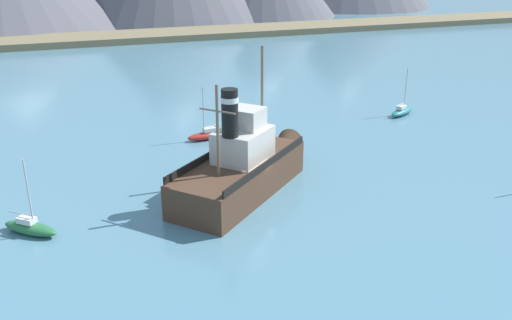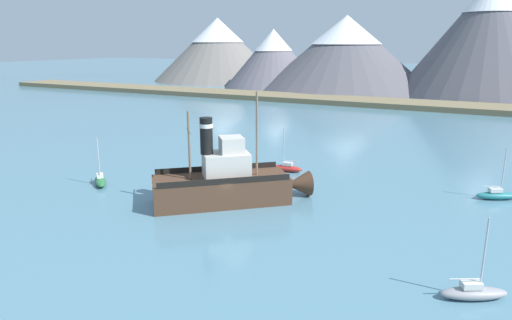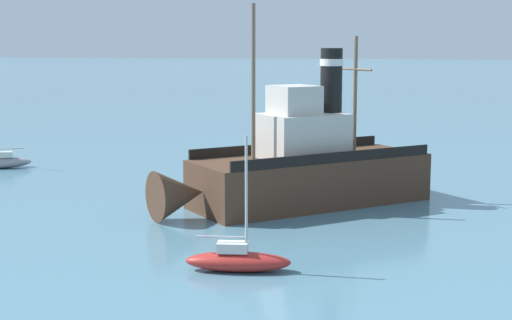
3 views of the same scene
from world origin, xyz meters
TOP-DOWN VIEW (x-y plane):
  - ground_plane at (0.00, 0.00)m, footprint 600.00×600.00m
  - mountain_ridge at (8.04, 109.74)m, footprint 197.05×66.78m
  - shoreline_strip at (0.00, 73.82)m, footprint 240.00×12.00m
  - old_tugboat at (-0.29, 1.19)m, footprint 13.12×11.95m
  - sailboat_grey at (20.21, -6.45)m, footprint 3.86×2.78m
  - sailboat_green at (-14.55, -0.17)m, footprint 3.57×3.35m
  - sailboat_red at (0.36, 12.88)m, footprint 3.90×1.52m
  - sailboat_teal at (21.40, 13.08)m, footprint 3.89×2.67m

SIDE VIEW (x-z plane):
  - ground_plane at x=0.00m, z-range 0.00..0.00m
  - sailboat_grey at x=20.21m, z-range -2.02..2.88m
  - sailboat_green at x=-14.55m, z-range -2.02..2.88m
  - sailboat_red at x=0.36m, z-range -2.02..2.88m
  - sailboat_teal at x=21.40m, z-range -2.02..2.88m
  - shoreline_strip at x=0.00m, z-range 0.00..1.20m
  - old_tugboat at x=-0.29m, z-range -3.12..6.78m
  - mountain_ridge at x=8.04m, z-range -2.41..29.25m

